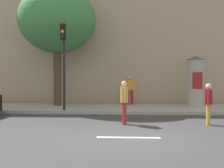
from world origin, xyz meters
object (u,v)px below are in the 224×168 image
pedestrian_tallest (208,101)px  pedestrian_in_red_top (124,99)px  traffic_light (63,52)px  street_tree (57,20)px  poster_column (195,81)px  pedestrian_with_bag (130,87)px

pedestrian_tallest → pedestrian_in_red_top: bearing=-179.9°
traffic_light → street_tree: (-0.93, 2.41, 2.04)m
poster_column → pedestrian_with_bag: poster_column is taller
street_tree → pedestrian_tallest: (6.90, -5.35, -4.10)m
pedestrian_in_red_top → pedestrian_tallest: 3.03m
traffic_light → pedestrian_in_red_top: 4.61m
poster_column → pedestrian_with_bag: (-3.61, 0.69, -0.40)m
pedestrian_in_red_top → pedestrian_with_bag: 6.15m
street_tree → pedestrian_tallest: bearing=-37.8°
pedestrian_tallest → pedestrian_with_bag: 6.74m
traffic_light → pedestrian_in_red_top: traffic_light is taller
traffic_light → poster_column: bearing=20.2°
poster_column → pedestrian_in_red_top: (-3.86, -5.45, -0.62)m
poster_column → pedestrian_tallest: size_ratio=1.86×
poster_column → pedestrian_tallest: poster_column is taller
traffic_light → street_tree: size_ratio=0.61×
traffic_light → street_tree: 3.29m
traffic_light → pedestrian_tallest: traffic_light is taller
traffic_light → poster_column: (6.81, 2.51, -1.37)m
pedestrian_in_red_top → pedestrian_tallest: bearing=0.1°
traffic_light → street_tree: bearing=111.0°
poster_column → pedestrian_in_red_top: poster_column is taller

